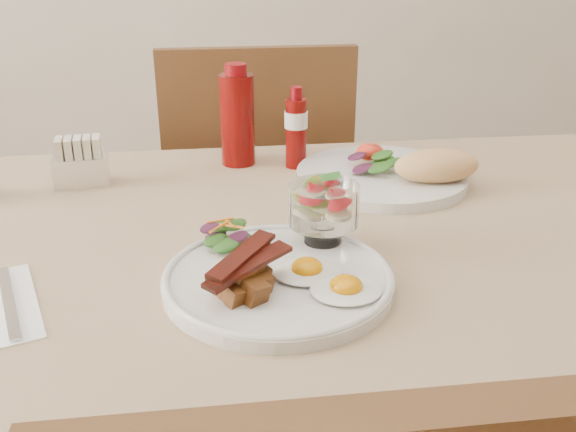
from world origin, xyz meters
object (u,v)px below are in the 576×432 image
Objects in this scene: main_plate at (278,281)px; ketchup_bottle at (237,118)px; second_plate at (394,172)px; sugar_caddy at (81,164)px; fruit_cup at (324,205)px; table at (293,297)px; chair_far at (256,207)px; hot_sauce_bottle at (296,129)px.

ketchup_bottle reaches higher than main_plate.
sugar_caddy is at bearing 173.29° from second_plate.
fruit_cup is 0.39m from ketchup_bottle.
ketchup_bottle is 0.28m from sugar_caddy.
ketchup_bottle is (-0.09, 0.38, 0.02)m from fruit_cup.
fruit_cup reaches higher than table.
sugar_caddy is (-0.36, 0.30, -0.03)m from fruit_cup.
fruit_cup is at bearing -43.21° from table.
chair_far is at bearing 44.75° from sugar_caddy.
ketchup_bottle reaches higher than hot_sauce_bottle.
main_plate is 1.90× the size of hot_sauce_bottle.
second_plate is (0.17, 0.24, -0.05)m from fruit_cup.
hot_sauce_bottle is 1.55× the size of sugar_caddy.
table is 4.75× the size of main_plate.
table is 0.44m from sugar_caddy.
ketchup_bottle reaches higher than second_plate.
fruit_cup reaches higher than main_plate.
hot_sauce_bottle is at bearing 81.23° from table.
fruit_cup is at bearing -92.01° from hot_sauce_bottle.
chair_far is (0.00, 0.66, -0.14)m from table.
second_plate is 1.63× the size of ketchup_bottle.
main_plate is 0.40m from second_plate.
fruit_cup is 0.51× the size of ketchup_bottle.
hot_sauce_bottle is (0.05, 0.31, 0.16)m from table.
second_plate reaches higher than table.
hot_sauce_bottle is at bearing 0.68° from sugar_caddy.
main_plate is 1.52× the size of ketchup_bottle.
table is at bearing 136.79° from fruit_cup.
table is at bearing -98.77° from hot_sauce_bottle.
chair_far reaches higher than table.
fruit_cup is 0.30m from second_plate.
main_plate is at bearing -58.88° from sugar_caddy.
main_plate is (-0.03, -0.12, 0.10)m from table.
fruit_cup is at bearing 50.28° from main_plate.
fruit_cup is 0.34m from hot_sauce_bottle.
fruit_cup is at bearing -124.92° from second_plate.
table is at bearing 73.81° from main_plate.
main_plate is at bearing -87.42° from ketchup_bottle.
table is 0.68m from chair_far.
hot_sauce_bottle is (-0.15, 0.10, 0.05)m from second_plate.
second_plate is 0.53m from sugar_caddy.
table is 14.02× the size of sugar_caddy.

